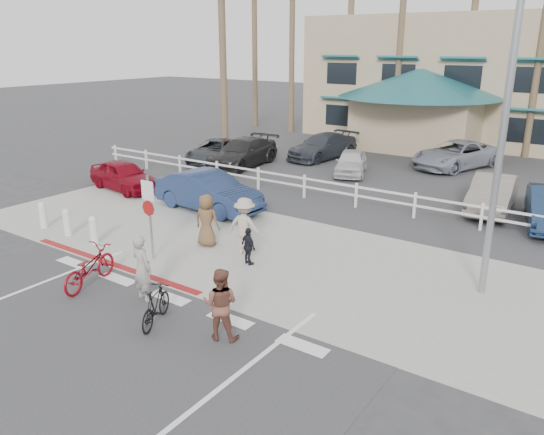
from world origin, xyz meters
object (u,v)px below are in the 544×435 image
Objects in this scene: sign_post at (150,213)px; bike_black at (156,306)px; car_red_compact at (124,175)px; bike_red at (89,267)px; car_white_sedan at (208,192)px.

sign_post is 4.15m from bike_black.
sign_post reaches higher than bike_black.
bike_black is 0.40× the size of car_red_compact.
bike_red is 10.02m from car_red_compact.
sign_post is 8.57m from car_red_compact.
sign_post is at bearing -116.20° from car_red_compact.
bike_red reaches higher than bike_black.
car_white_sedan is (-1.89, 6.98, 0.23)m from bike_red.
car_white_sedan is at bearing -79.40° from bike_black.
bike_red is at bearing -30.82° from bike_black.
bike_black is 0.33× the size of car_white_sedan.
bike_black is (2.99, -2.70, -0.99)m from sign_post.
car_red_compact is (-7.01, 7.15, 0.13)m from bike_red.
car_red_compact is (-6.99, 4.88, -0.80)m from sign_post.
car_white_sedan is at bearing -89.44° from bike_red.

